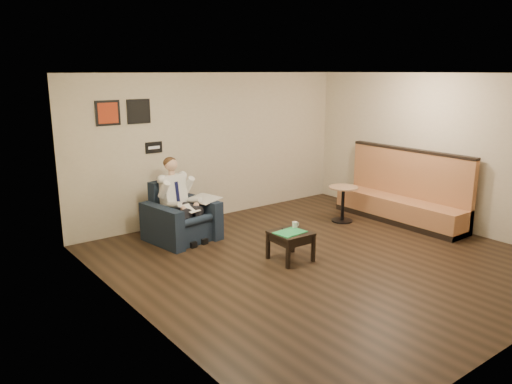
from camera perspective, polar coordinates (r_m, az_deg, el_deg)
ground at (r=7.85m, az=7.54°, el=-7.60°), size 6.00×6.00×0.00m
wall_back at (r=9.77m, az=-4.73°, el=5.22°), size 6.00×0.02×2.80m
wall_left at (r=5.77m, az=-13.65°, el=-1.10°), size 0.02×6.00×2.80m
wall_right at (r=9.79m, az=20.40°, el=4.42°), size 0.02×6.00×2.80m
ceiling at (r=7.32m, az=8.24°, el=13.29°), size 6.00×6.00×0.02m
seating_sign at (r=9.11m, az=-11.60°, el=5.01°), size 0.32×0.02×0.20m
art_print_left at (r=8.72m, az=-16.58°, el=8.64°), size 0.42×0.03×0.42m
art_print_right at (r=8.93m, az=-13.26°, el=8.95°), size 0.42×0.03×0.42m
armchair at (r=8.58m, az=-8.53°, el=-2.28°), size 1.15×1.15×0.99m
seated_man at (r=8.44m, az=-8.05°, el=-1.27°), size 0.77×1.05×1.35m
lap_papers at (r=8.37m, az=-7.58°, el=-1.86°), size 0.29×0.36×0.01m
newspaper at (r=8.70m, az=-5.99°, el=-0.77°), size 0.52×0.61×0.01m
side_table at (r=7.68m, az=3.96°, el=-6.18°), size 0.57×0.57×0.45m
green_folder at (r=7.58m, az=3.91°, el=-4.62°), size 0.48×0.37×0.01m
coffee_mug at (r=7.79m, az=4.47°, el=-3.77°), size 0.09×0.09×0.10m
smartphone at (r=7.76m, az=3.53°, el=-4.18°), size 0.15×0.10×0.01m
banquette at (r=9.88m, az=16.22°, el=0.58°), size 0.64×2.68×1.37m
cafe_table at (r=9.71m, az=9.88°, el=-1.37°), size 0.62×0.62×0.69m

